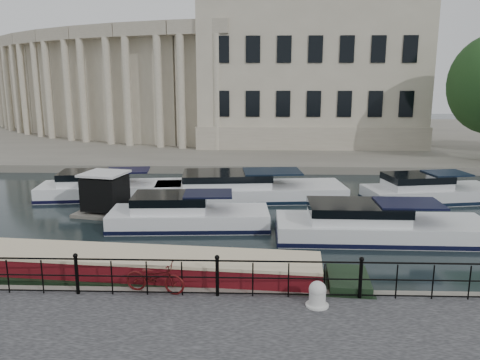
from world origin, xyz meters
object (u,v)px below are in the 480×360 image
Objects in this scene: mooring_bollard at (317,294)px; harbour_hut at (105,195)px; narrowboat at (130,278)px; bicycle at (155,277)px.

harbour_hut reaches higher than mooring_bollard.
mooring_bollard is 13.90m from harbour_hut.
mooring_bollard is 6.05m from narrowboat.
narrowboat is at bearing -55.76° from harbour_hut.
bicycle is at bearing -53.10° from harbour_hut.
mooring_bollard is at bearing -87.31° from bicycle.
bicycle reaches higher than narrowboat.
bicycle is 4.59m from mooring_bollard.
harbour_hut reaches higher than bicycle.
harbour_hut is (-3.45, 8.43, 0.59)m from narrowboat.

